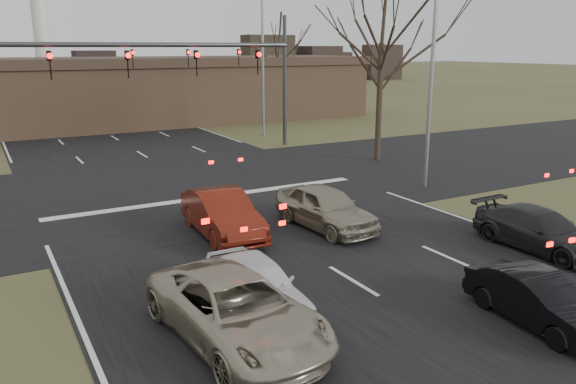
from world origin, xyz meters
name	(u,v)px	position (x,y,z in m)	size (l,w,h in m)	color
ground	(431,329)	(0.00, 0.00, 0.00)	(360.00, 360.00, 0.00)	#434625
road_main	(56,103)	(0.00, 60.00, 0.01)	(14.00, 300.00, 0.02)	black
road_cross	(196,187)	(0.00, 15.00, 0.01)	(200.00, 14.00, 0.02)	black
building	(118,91)	(2.00, 38.00, 2.67)	(42.40, 10.40, 5.30)	#846247
mast_arm_near	(70,78)	(-5.23, 13.00, 5.07)	(12.12, 0.24, 8.00)	#383A3D
mast_arm_far	(244,66)	(6.18, 23.00, 5.02)	(11.12, 0.24, 8.00)	#383A3D
streetlight_right_near	(429,60)	(8.82, 10.00, 5.59)	(2.34, 0.25, 10.00)	gray
streetlight_right_far	(260,55)	(9.32, 27.00, 5.59)	(2.34, 0.25, 10.00)	gray
tree_right_far	(278,37)	(15.00, 35.00, 6.96)	(5.40, 5.40, 9.00)	black
car_silver_suv	(236,309)	(-4.00, 1.70, 0.71)	(2.36, 5.11, 1.42)	#A69D86
car_white_sedan	(256,284)	(-3.00, 2.78, 0.66)	(1.55, 3.85, 1.31)	white
car_black_hatch	(539,300)	(2.24, -1.00, 0.60)	(1.26, 3.61, 1.19)	black
car_charcoal_sedan	(540,230)	(6.50, 2.20, 0.63)	(1.76, 4.34, 1.26)	black
car_red_ahead	(222,214)	(-1.55, 8.28, 0.75)	(1.58, 4.54, 1.50)	#61190D
car_silver_ahead	(325,207)	(1.88, 7.26, 0.74)	(1.76, 4.37, 1.49)	gray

